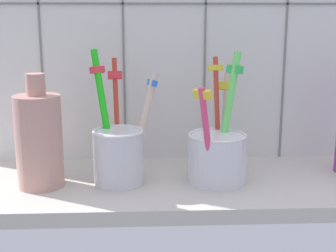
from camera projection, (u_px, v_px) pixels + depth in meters
The scene contains 5 objects.
counter_slab at pixel (168, 187), 69.03cm from camera, with size 64.00×22.00×2.00cm, color #BCB7AD.
tile_wall_back at pixel (164, 32), 75.82cm from camera, with size 64.00×2.20×45.00cm.
toothbrush_cup_left at pixel (119, 151), 67.02cm from camera, with size 10.01×10.38×18.44cm.
toothbrush_cup_right at pixel (217, 153), 67.64cm from camera, with size 8.26×13.60×18.12cm.
ceramic_vase at pixel (39, 140), 65.16cm from camera, with size 6.34×6.34×15.60cm.
Camera 1 is at (-3.07, -65.17, 25.19)cm, focal length 51.40 mm.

